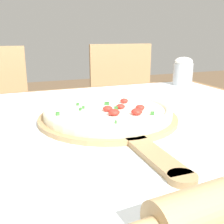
# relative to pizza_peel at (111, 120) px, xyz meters

# --- Properties ---
(dining_table) EXTENTS (1.18, 1.01, 0.74)m
(dining_table) POSITION_rel_pizza_peel_xyz_m (0.01, -0.00, -0.12)
(dining_table) COLOR olive
(dining_table) RESTS_ON ground_plane
(towel_cloth) EXTENTS (1.10, 0.93, 0.00)m
(towel_cloth) POSITION_rel_pizza_peel_xyz_m (0.01, -0.00, -0.01)
(towel_cloth) COLOR silver
(towel_cloth) RESTS_ON dining_table
(pizza_peel) EXTENTS (0.37, 0.56, 0.01)m
(pizza_peel) POSITION_rel_pizza_peel_xyz_m (0.00, 0.00, 0.00)
(pizza_peel) COLOR tan
(pizza_peel) RESTS_ON towel_cloth
(pizza) EXTENTS (0.34, 0.34, 0.03)m
(pizza) POSITION_rel_pizza_peel_xyz_m (0.00, 0.02, 0.02)
(pizza) COLOR beige
(pizza) RESTS_ON pizza_peel
(chair_right) EXTENTS (0.44, 0.44, 0.90)m
(chair_right) POSITION_rel_pizza_peel_xyz_m (0.41, 0.85, -0.23)
(chair_right) COLOR tan
(chair_right) RESTS_ON ground_plane
(flour_cup) EXTENTS (0.08, 0.08, 0.12)m
(flour_cup) POSITION_rel_pizza_peel_xyz_m (0.48, 0.38, 0.06)
(flour_cup) COLOR #B2B7BC
(flour_cup) RESTS_ON towel_cloth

